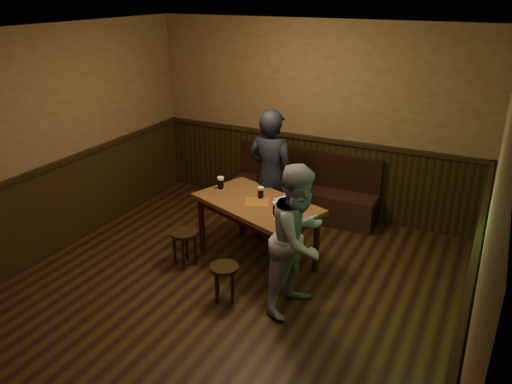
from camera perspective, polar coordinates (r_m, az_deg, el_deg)
The scene contains 12 objects.
room at distance 5.05m, azimuth -4.76°, elevation -0.94°, with size 5.04×6.04×2.84m.
bench at distance 7.50m, azimuth 5.49°, elevation -0.26°, with size 2.20×0.50×0.95m.
pub_table at distance 6.02m, azimuth 0.11°, elevation -2.04°, with size 1.71×1.33×0.81m.
stool_left at distance 6.15m, azimuth -8.19°, elevation -5.26°, with size 0.45×0.45×0.45m.
stool_right at distance 5.46m, azimuth -3.62°, elevation -9.20°, with size 0.40×0.40×0.42m.
pint_left at distance 6.33m, azimuth -4.06°, elevation 1.02°, with size 0.11×0.11×0.17m.
pint_mid at distance 6.05m, azimuth 0.54°, elevation -0.08°, with size 0.09×0.09×0.15m.
pint_right at distance 5.61m, azimuth 2.30°, elevation -1.90°, with size 0.11×0.11×0.17m.
laptop at distance 5.98m, azimuth 3.93°, elevation -0.56°, with size 0.40×0.37×0.23m.
menu at distance 5.50m, azimuth 3.24°, elevation -3.37°, with size 0.22×0.15×0.00m, color silver.
person_suit at distance 6.50m, azimuth 1.71°, elevation 1.76°, with size 0.66×0.43×1.80m, color black.
person_grey at distance 5.13m, azimuth 4.91°, elevation -5.42°, with size 0.78×0.61×1.61m, color gray.
Camera 1 is at (2.45, -3.72, 3.21)m, focal length 35.00 mm.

